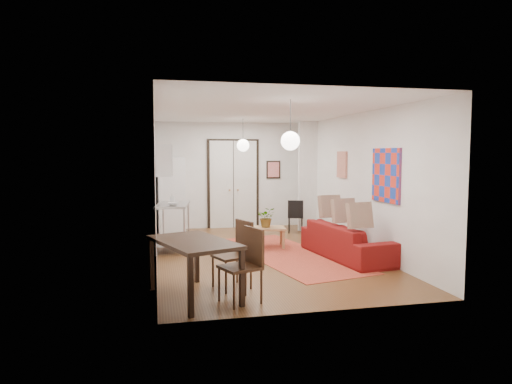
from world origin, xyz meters
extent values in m
plane|color=brown|center=(0.00, 0.00, 0.00)|extent=(7.00, 7.00, 0.00)
cube|color=white|center=(0.00, 0.00, 2.90)|extent=(4.20, 7.00, 0.02)
cube|color=white|center=(0.00, 3.50, 1.45)|extent=(4.20, 0.02, 2.90)
cube|color=white|center=(0.00, -3.50, 1.45)|extent=(4.20, 0.02, 2.90)
cube|color=white|center=(-2.10, 0.00, 1.45)|extent=(0.02, 7.00, 2.90)
cube|color=white|center=(2.10, 0.00, 1.45)|extent=(0.02, 7.00, 2.90)
cube|color=silver|center=(0.00, 3.46, 1.20)|extent=(1.44, 0.06, 2.50)
cube|color=white|center=(1.85, 2.55, 1.45)|extent=(0.50, 0.10, 2.90)
cube|color=silver|center=(-1.92, 1.50, 1.90)|extent=(0.35, 1.00, 0.70)
cube|color=red|center=(2.08, -1.25, 1.65)|extent=(0.05, 1.00, 1.00)
cube|color=beige|center=(2.08, 0.80, 1.80)|extent=(0.05, 0.50, 0.60)
cube|color=red|center=(1.15, 3.47, 1.60)|extent=(0.40, 0.03, 0.50)
cube|color=#9C6341|center=(-2.07, 2.00, 1.95)|extent=(0.03, 0.44, 0.54)
sphere|color=white|center=(0.00, 2.00, 2.25)|extent=(0.30, 0.30, 0.30)
cylinder|color=black|center=(0.00, 2.00, 2.65)|extent=(0.01, 0.01, 0.50)
sphere|color=white|center=(0.00, -2.00, 2.25)|extent=(0.30, 0.30, 0.30)
cylinder|color=black|center=(0.00, -2.00, 2.65)|extent=(0.01, 0.01, 0.50)
cube|color=#C54A31|center=(0.50, -0.16, 0.01)|extent=(2.38, 4.36, 0.01)
imported|color=maroon|center=(1.58, -0.70, 0.34)|extent=(1.22, 2.42, 0.68)
cube|color=#A67F4E|center=(0.16, 0.63, 0.42)|extent=(1.08, 0.71, 0.04)
cube|color=#A67F4E|center=(-0.29, 0.41, 0.20)|extent=(0.06, 0.06, 0.40)
cube|color=#A67F4E|center=(0.60, 0.41, 0.20)|extent=(0.06, 0.06, 0.40)
cube|color=#A67F4E|center=(-0.29, 0.85, 0.20)|extent=(0.06, 0.06, 0.40)
cube|color=#A67F4E|center=(0.60, 0.85, 0.20)|extent=(0.06, 0.06, 0.40)
imported|color=#337235|center=(0.26, 0.63, 0.66)|extent=(0.44, 0.40, 0.43)
cube|color=#A2A3A6|center=(-1.75, 0.83, 0.97)|extent=(0.82, 1.36, 0.04)
cube|color=#A2A3A6|center=(-1.75, 0.83, 0.19)|extent=(0.77, 1.32, 0.03)
cylinder|color=#A2A3A6|center=(-2.03, 0.23, 0.48)|extent=(0.04, 0.04, 0.97)
cylinder|color=#A2A3A6|center=(-1.47, 0.23, 0.48)|extent=(0.04, 0.04, 0.97)
cylinder|color=#A2A3A6|center=(-2.03, 1.44, 0.48)|extent=(0.04, 0.04, 0.97)
cylinder|color=#A2A3A6|center=(-1.47, 1.44, 0.48)|extent=(0.04, 0.04, 0.97)
imported|color=silver|center=(-1.75, 0.53, 1.02)|extent=(0.28, 0.28, 0.06)
imported|color=teal|center=(-1.75, 1.08, 1.09)|extent=(0.11, 0.11, 0.20)
cube|color=white|center=(-1.74, 3.15, 0.98)|extent=(0.78, 0.78, 1.95)
cube|color=black|center=(-1.58, -2.57, 0.80)|extent=(1.33, 1.70, 0.05)
cube|color=black|center=(-1.96, -3.26, 0.38)|extent=(0.08, 0.08, 0.77)
cube|color=black|center=(-1.21, -3.26, 0.38)|extent=(0.08, 0.08, 0.77)
cube|color=black|center=(-1.96, -1.87, 0.38)|extent=(0.08, 0.08, 0.77)
cube|color=black|center=(-1.21, -1.87, 0.38)|extent=(0.08, 0.08, 0.77)
cube|color=#3D2413|center=(-0.98, -2.22, 0.49)|extent=(0.63, 0.61, 0.04)
cube|color=#3D2413|center=(-0.98, -1.99, 0.77)|extent=(0.20, 0.45, 0.51)
cylinder|color=#3D2413|center=(-1.19, -2.44, 0.25)|extent=(0.03, 0.03, 0.49)
cylinder|color=#3D2413|center=(-0.78, -2.44, 0.25)|extent=(0.03, 0.03, 0.49)
cylinder|color=#3D2413|center=(-1.19, -2.00, 0.25)|extent=(0.03, 0.03, 0.49)
cylinder|color=#3D2413|center=(-0.78, -2.00, 0.25)|extent=(0.03, 0.03, 0.49)
cube|color=#3D2413|center=(-0.98, -2.92, 0.49)|extent=(0.63, 0.61, 0.04)
cube|color=#3D2413|center=(-0.98, -2.69, 0.77)|extent=(0.20, 0.45, 0.51)
cylinder|color=#3D2413|center=(-1.19, -3.14, 0.25)|extent=(0.03, 0.03, 0.49)
cylinder|color=#3D2413|center=(-0.78, -3.14, 0.25)|extent=(0.03, 0.03, 0.49)
cylinder|color=#3D2413|center=(-1.19, -2.70, 0.25)|extent=(0.03, 0.03, 0.49)
cylinder|color=#3D2413|center=(-0.78, -2.70, 0.25)|extent=(0.03, 0.03, 0.49)
cube|color=black|center=(1.44, 2.28, 0.42)|extent=(0.49, 0.49, 0.04)
cube|color=black|center=(1.44, 2.46, 0.65)|extent=(0.38, 0.16, 0.42)
cylinder|color=black|center=(1.27, 2.11, 0.21)|extent=(0.03, 0.03, 0.42)
cylinder|color=black|center=(1.60, 2.11, 0.21)|extent=(0.03, 0.03, 0.42)
cylinder|color=black|center=(1.27, 2.45, 0.21)|extent=(0.03, 0.03, 0.42)
cylinder|color=black|center=(1.60, 2.45, 0.21)|extent=(0.03, 0.03, 0.42)
camera|label=1|loc=(-2.09, -8.96, 2.05)|focal=32.00mm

